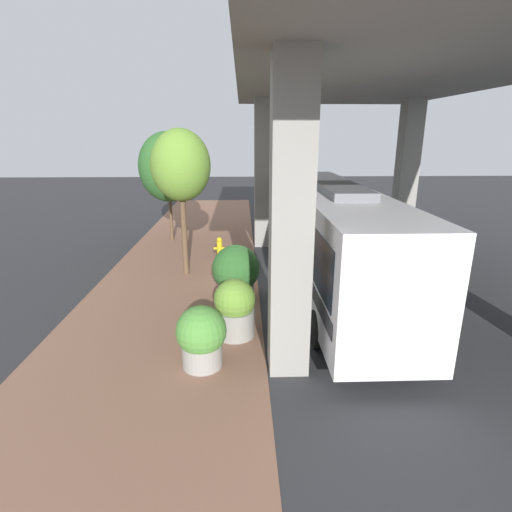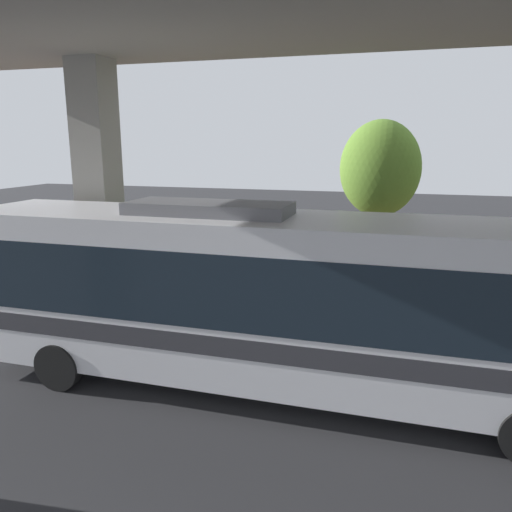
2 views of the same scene
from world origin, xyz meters
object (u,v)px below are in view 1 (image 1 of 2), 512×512
at_px(street_tree_near, 168,167).
at_px(street_tree_far, 181,166).
at_px(planter_front, 236,272).
at_px(planter_middle, 235,308).
at_px(planter_back, 202,337).
at_px(fire_hydrant, 220,249).
at_px(bus, 331,232).

relative_size(street_tree_near, street_tree_far, 0.99).
bearing_deg(planter_front, street_tree_far, 128.58).
height_order(planter_middle, planter_back, planter_middle).
relative_size(fire_hydrant, planter_front, 0.59).
distance_m(planter_middle, street_tree_far, 6.61).
height_order(bus, street_tree_near, street_tree_near).
relative_size(planter_front, planter_back, 1.20).
xyz_separation_m(planter_front, planter_middle, (0.01, -2.69, -0.10)).
relative_size(planter_back, street_tree_near, 0.28).
height_order(bus, planter_middle, bus).
relative_size(bus, street_tree_near, 2.34).
height_order(planter_middle, street_tree_near, street_tree_near).
relative_size(bus, planter_middle, 7.82).
bearing_deg(planter_back, street_tree_near, 102.76).
relative_size(fire_hydrant, street_tree_near, 0.20).
height_order(planter_front, street_tree_near, street_tree_near).
bearing_deg(planter_back, street_tree_far, 100.80).
relative_size(bus, fire_hydrant, 11.84).
bearing_deg(fire_hydrant, street_tree_near, 126.44).
height_order(planter_front, planter_back, planter_front).
relative_size(fire_hydrant, planter_back, 0.71).
distance_m(bus, street_tree_far, 6.07).
distance_m(planter_back, street_tree_near, 12.70).
bearing_deg(planter_middle, planter_front, 90.11).
distance_m(bus, planter_front, 3.65).
bearing_deg(fire_hydrant, bus, -38.61).
distance_m(fire_hydrant, street_tree_near, 5.59).
bearing_deg(planter_middle, street_tree_near, 108.34).
xyz_separation_m(street_tree_near, street_tree_far, (1.43, -5.26, 0.44)).
distance_m(bus, fire_hydrant, 5.51).
height_order(fire_hydrant, street_tree_near, street_tree_near).
bearing_deg(street_tree_far, planter_back, -79.20).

